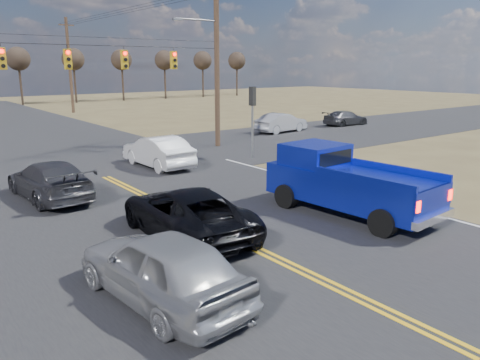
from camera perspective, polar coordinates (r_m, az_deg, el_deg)
ground at (r=11.12m, az=12.29°, el=-13.09°), size 160.00×160.00×0.00m
road_main at (r=18.71m, az=-11.55°, el=-1.95°), size 14.00×120.00×0.02m
road_cross at (r=25.99m, az=-19.30°, el=1.92°), size 120.00×12.00×0.02m
signal_gantry at (r=25.46m, az=-18.96°, el=13.22°), size 19.60×4.83×10.00m
utility_poles at (r=24.56m, az=-19.52°, el=13.57°), size 19.60×58.32×10.00m
treeline at (r=34.17m, az=-24.95°, el=13.71°), size 87.00×117.80×7.40m
pickup_truck at (r=16.35m, az=12.72°, el=-0.29°), size 2.75×6.17×2.26m
silver_suv at (r=10.27m, az=-9.55°, el=-10.38°), size 2.33×4.84×1.59m
black_suv at (r=13.96m, az=-6.58°, el=-3.94°), size 2.98×5.58×1.49m
white_car_queue at (r=23.90m, az=-9.99°, el=3.44°), size 1.76×4.81×1.57m
dgrey_car_queue at (r=19.25m, az=-22.20°, el=-0.01°), size 2.31×5.13×1.46m
cross_car_east_near at (r=36.32m, az=5.05°, el=6.97°), size 2.04×4.63×1.48m
cross_car_east_far at (r=41.52m, az=12.77°, el=7.37°), size 1.99×4.41×1.25m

